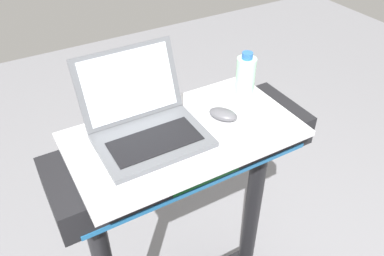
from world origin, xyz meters
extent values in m
cylinder|color=black|center=(0.34, 0.70, 0.60)|extent=(0.07, 0.07, 0.90)
cube|color=black|center=(0.00, 0.70, 1.10)|extent=(0.90, 0.28, 0.11)
cube|color=#0C3F19|center=(0.00, 0.56, 1.10)|extent=(0.24, 0.01, 0.06)
cube|color=#1E598C|center=(0.00, 0.56, 1.06)|extent=(0.81, 0.00, 0.02)
cube|color=silver|center=(0.00, 0.70, 1.17)|extent=(0.74, 0.41, 0.02)
cube|color=#515459|center=(-0.11, 0.70, 1.19)|extent=(0.34, 0.24, 0.02)
cube|color=black|center=(-0.11, 0.68, 1.20)|extent=(0.28, 0.13, 0.00)
cube|color=#515459|center=(-0.11, 0.86, 1.31)|extent=(0.34, 0.09, 0.23)
cube|color=white|center=(-0.11, 0.86, 1.31)|extent=(0.30, 0.07, 0.20)
ellipsoid|color=#4C4C51|center=(0.15, 0.70, 1.19)|extent=(0.10, 0.12, 0.03)
cylinder|color=#9EDBB2|center=(0.27, 0.75, 1.26)|extent=(0.07, 0.07, 0.17)
cylinder|color=#2659A5|center=(0.27, 0.75, 1.36)|extent=(0.04, 0.04, 0.02)
camera|label=1|loc=(-0.47, -0.17, 1.95)|focal=36.50mm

